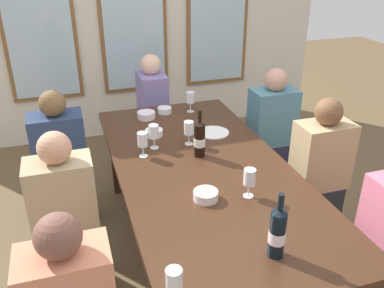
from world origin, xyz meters
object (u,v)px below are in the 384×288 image
object	(u,v)px
wine_glass_1	(190,99)
wine_glass_5	(143,140)
wine_glass_4	(154,133)
seated_person_0	(66,220)
white_plate_0	(213,133)
wine_bottle_0	(277,232)
tasting_bowl_2	(206,195)
dining_table	(204,176)
tasting_bowl_1	(146,115)
wine_bottle_1	(200,139)
seated_person_3	(271,134)
seated_person_2	(62,164)
wine_glass_0	(250,178)
wine_glass_2	(174,280)
wine_glass_3	(189,129)
seated_person_1	(319,175)
tasting_bowl_3	(164,110)
seated_person_6	(153,114)
tasting_bowl_0	(154,133)

from	to	relation	value
wine_glass_1	wine_glass_5	distance (m)	0.86
wine_glass_4	seated_person_0	xyz separation A→B (m)	(-0.64, -0.36, -0.33)
seated_person_0	white_plate_0	bearing A→B (deg)	22.84
wine_bottle_0	wine_glass_4	distance (m)	1.27
tasting_bowl_2	wine_glass_1	size ratio (longest dim) A/B	0.80
dining_table	tasting_bowl_1	world-z (taller)	tasting_bowl_1
wine_bottle_1	seated_person_3	bearing A→B (deg)	33.76
seated_person_0	seated_person_2	xyz separation A→B (m)	(0.00, 0.72, 0.00)
tasting_bowl_1	wine_glass_0	world-z (taller)	wine_glass_0
tasting_bowl_1	wine_glass_1	distance (m)	0.40
wine_glass_2	wine_glass_5	size ratio (longest dim) A/B	1.00
wine_bottle_0	wine_glass_1	size ratio (longest dim) A/B	1.91
white_plate_0	wine_glass_2	xyz separation A→B (m)	(-0.71, -1.48, 0.12)
wine_bottle_0	tasting_bowl_2	world-z (taller)	wine_bottle_0
wine_glass_3	wine_glass_1	bearing A→B (deg)	71.62
white_plate_0	wine_glass_0	distance (m)	0.87
wine_glass_0	seated_person_1	distance (m)	0.90
wine_glass_5	seated_person_1	world-z (taller)	seated_person_1
wine_glass_1	tasting_bowl_3	bearing A→B (deg)	169.62
tasting_bowl_2	wine_glass_0	bearing A→B (deg)	-10.33
seated_person_1	seated_person_6	xyz separation A→B (m)	(-0.88, 1.50, 0.00)
dining_table	seated_person_3	size ratio (longest dim) A/B	2.07
tasting_bowl_0	seated_person_1	distance (m)	1.24
white_plate_0	seated_person_3	world-z (taller)	seated_person_3
tasting_bowl_2	tasting_bowl_3	distance (m)	1.33
seated_person_2	wine_bottle_0	bearing A→B (deg)	-59.85
dining_table	seated_person_0	world-z (taller)	seated_person_0
seated_person_2	wine_glass_2	bearing A→B (deg)	-76.75
tasting_bowl_1	seated_person_6	size ratio (longest dim) A/B	0.13
wine_glass_2	wine_glass_5	bearing A→B (deg)	83.94
wine_glass_2	wine_glass_4	world-z (taller)	same
seated_person_1	seated_person_2	world-z (taller)	same
white_plate_0	wine_glass_1	size ratio (longest dim) A/B	1.35
wine_bottle_1	seated_person_3	xyz separation A→B (m)	(0.85, 0.57, -0.34)
seated_person_1	seated_person_2	distance (m)	1.90
tasting_bowl_0	seated_person_1	bearing A→B (deg)	-27.99
seated_person_6	wine_glass_4	bearing A→B (deg)	-101.89
wine_glass_1	seated_person_0	world-z (taller)	seated_person_0
wine_glass_2	wine_glass_3	xyz separation A→B (m)	(0.48, 1.35, -0.00)
white_plate_0	wine_glass_3	bearing A→B (deg)	-152.23
tasting_bowl_1	wine_glass_0	bearing A→B (deg)	-76.47
wine_bottle_0	wine_glass_0	bearing A→B (deg)	79.87
white_plate_0	wine_glass_4	distance (m)	0.50
dining_table	seated_person_2	bearing A→B (deg)	140.51
wine_bottle_0	seated_person_3	distance (m)	1.84
seated_person_1	wine_glass_0	bearing A→B (deg)	-152.54
wine_bottle_1	seated_person_1	bearing A→B (deg)	-11.05
wine_bottle_0	tasting_bowl_1	bearing A→B (deg)	97.25
tasting_bowl_2	seated_person_3	distance (m)	1.48
wine_glass_3	seated_person_6	size ratio (longest dim) A/B	0.16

